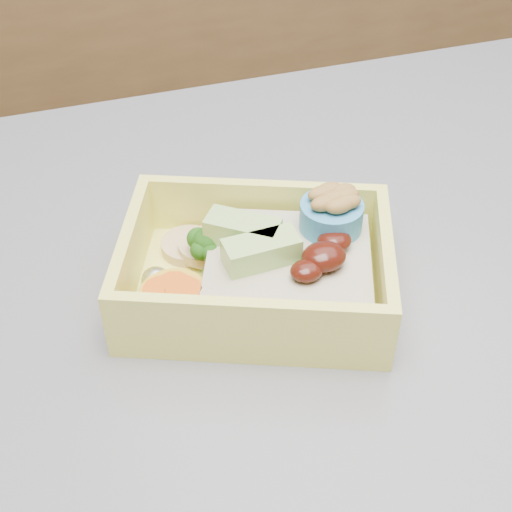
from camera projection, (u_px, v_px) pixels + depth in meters
name	position (u px, v px, depth m)	size (l,w,h in m)	color
bento_box	(265.00, 267.00, 0.46)	(0.20, 0.18, 0.06)	#EEE962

